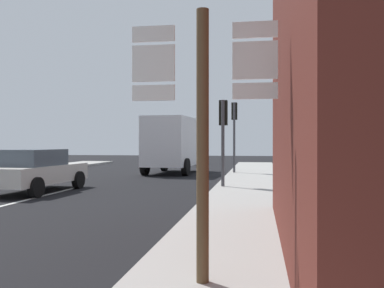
% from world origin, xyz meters
% --- Properties ---
extents(ground_plane, '(80.00, 80.00, 0.00)m').
position_xyz_m(ground_plane, '(0.00, 10.00, 0.00)').
color(ground_plane, black).
extents(sidewalk_right, '(2.58, 44.00, 0.14)m').
position_xyz_m(sidewalk_right, '(6.50, 8.00, 0.07)').
color(sidewalk_right, '#9E9B96').
rests_on(sidewalk_right, ground).
extents(sedan_far, '(2.18, 4.30, 1.47)m').
position_xyz_m(sedan_far, '(-0.78, 9.84, 0.76)').
color(sedan_far, beige).
rests_on(sedan_far, ground).
extents(delivery_truck, '(2.80, 5.15, 3.05)m').
position_xyz_m(delivery_truck, '(2.13, 19.14, 1.65)').
color(delivery_truck, silver).
rests_on(delivery_truck, ground).
extents(route_sign_post, '(1.66, 0.14, 3.20)m').
position_xyz_m(route_sign_post, '(6.16, 1.17, 1.91)').
color(route_sign_post, brown).
rests_on(route_sign_post, ground).
extents(traffic_light_far_right, '(0.30, 0.49, 3.80)m').
position_xyz_m(traffic_light_far_right, '(5.51, 18.67, 2.81)').
color(traffic_light_far_right, '#47474C').
rests_on(traffic_light_far_right, ground).
extents(traffic_light_near_right, '(0.30, 0.49, 3.22)m').
position_xyz_m(traffic_light_near_right, '(5.51, 11.64, 2.39)').
color(traffic_light_near_right, '#47474C').
rests_on(traffic_light_near_right, ground).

